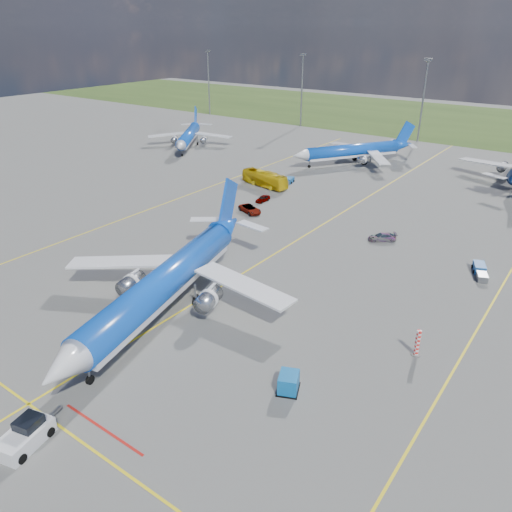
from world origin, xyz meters
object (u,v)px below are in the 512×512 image
Objects in this scene: main_airliner at (167,311)px; apron_bus at (265,179)px; service_car_a at (263,199)px; service_car_c at (382,237)px; bg_jet_nnw at (351,163)px; warning_post at (417,343)px; uld_container at (289,382)px; bg_jet_nw at (189,147)px; baggage_tug_c at (288,181)px; pushback_tug at (26,435)px; service_car_b at (250,209)px; baggage_tug_w at (480,271)px.

main_airliner reaches higher than apron_bus.
service_car_c is at bearing -9.25° from service_car_a.
bg_jet_nnw reaches higher than apron_bus.
warning_post reaches higher than service_car_c.
bg_jet_nnw is 0.81× the size of main_airliner.
main_airliner is at bearing 147.13° from uld_container.
main_airliner reaches higher than service_car_c.
bg_jet_nw is 43.72m from baggage_tug_c.
bg_jet_nw is 108.66m from pushback_tug.
apron_bus is (-46.92, 39.42, 0.08)m from warning_post.
bg_jet_nw is 5.04× the size of pushback_tug.
warning_post is 0.09× the size of bg_jet_nnw.
service_car_a is (5.53, -8.52, -0.98)m from apron_bus.
bg_jet_nnw reaches higher than baggage_tug_c.
service_car_a is (-1.06, -36.48, 0.60)m from bg_jet_nnw.
bg_jet_nnw reaches higher than bg_jet_nw.
warning_post is at bearing -67.58° from bg_jet_nw.
service_car_a is at bearing 143.26° from warning_post.
warning_post reaches higher than uld_container.
service_car_b is at bearing -56.04° from bg_jet_nnw.
service_car_b is at bearing -74.83° from service_car_a.
pushback_tug is at bearing -140.81° from service_car_b.
pushback_tug is (63.59, -88.11, 0.89)m from bg_jet_nw.
service_car_c is at bearing 147.12° from baggage_tug_w.
service_car_a is at bearing 94.03° from pushback_tug.
main_airliner reaches higher than baggage_tug_w.
pushback_tug is 58.01m from service_car_b.
warning_post is 0.57× the size of baggage_tug_w.
warning_post is at bearing -113.01° from baggage_tug_w.
bg_jet_nnw reaches higher than baggage_tug_w.
main_airliner is at bearing 90.93° from pushback_tug.
service_car_a is at bearing -136.13° from service_car_c.
baggage_tug_c is at bearing -157.52° from service_car_c.
bg_jet_nw reaches higher than warning_post.
service_car_a is at bearing 36.03° from service_car_b.
bg_jet_nnw is at bearing 85.02° from main_airliner.
pushback_tug is at bearing -89.99° from main_airliner.
bg_jet_nw reaches higher than service_car_c.
warning_post is 0.85× the size of service_car_a.
service_car_b is at bearing -89.56° from baggage_tug_c.
main_airliner is at bearing -147.70° from apron_bus.
baggage_tug_w is at bearing 53.74° from pushback_tug.
bg_jet_nw reaches higher than baggage_tug_w.
baggage_tug_c is (-28.86, 17.31, -0.12)m from service_car_c.
main_airliner is 9.80× the size of service_car_c.
apron_bus is at bearing 139.96° from warning_post.
bg_jet_nw is at bearing 114.95° from uld_container.
main_airliner reaches higher than service_car_b.
bg_jet_nw reaches higher than uld_container.
main_airliner is 52.30m from apron_bus.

